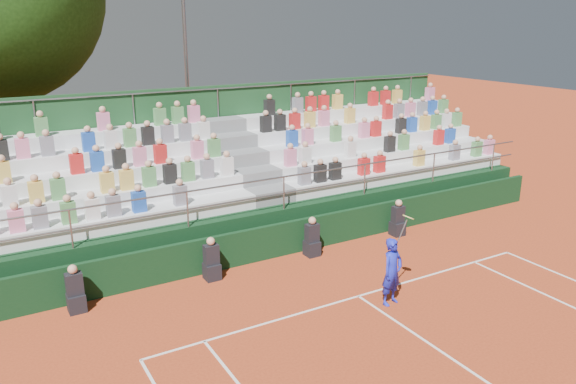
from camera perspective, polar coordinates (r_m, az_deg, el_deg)
ground at (r=14.34m, az=7.17°, el=-10.47°), size 90.00×90.00×0.00m
courtside_wall at (r=16.54m, az=0.52°, el=-4.57°), size 20.00×0.15×1.00m
line_officials at (r=15.63m, az=-2.59°, el=-6.02°), size 10.22×0.40×1.19m
grandstand at (r=19.05m, az=-4.45°, el=0.19°), size 20.00×5.20×4.40m
tennis_player at (r=13.77m, az=10.54°, el=-7.93°), size 0.87×0.52×2.22m
floodlight_mast at (r=25.26m, az=-10.30°, el=12.65°), size 0.60×0.25×8.22m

